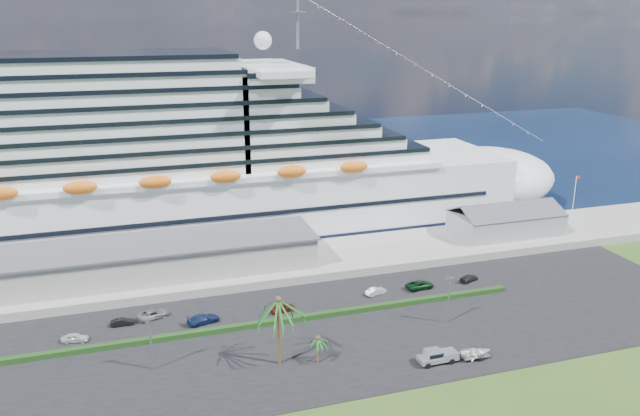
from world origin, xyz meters
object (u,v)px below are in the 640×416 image
object	(u,v)px
cruise_ship	(163,168)
boat_trailer	(476,353)
pickup_truck	(437,356)
parked_car_3	(203,319)

from	to	relation	value
cruise_ship	boat_trailer	distance (m)	80.11
cruise_ship	boat_trailer	world-z (taller)	cruise_ship
pickup_truck	boat_trailer	bearing A→B (deg)	-7.58
cruise_ship	parked_car_3	size ratio (longest dim) A/B	35.19
parked_car_3	pickup_truck	world-z (taller)	pickup_truck
parked_car_3	boat_trailer	bearing A→B (deg)	-136.05
parked_car_3	boat_trailer	world-z (taller)	boat_trailer
cruise_ship	pickup_truck	distance (m)	76.55
cruise_ship	boat_trailer	size ratio (longest dim) A/B	34.75
cruise_ship	parked_car_3	bearing A→B (deg)	-86.89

